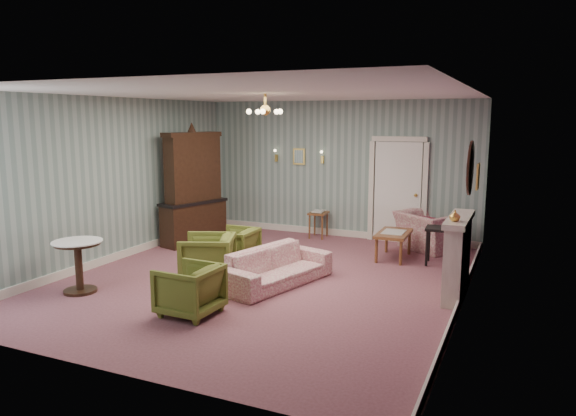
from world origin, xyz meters
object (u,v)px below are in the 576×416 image
at_px(coffee_table, 393,245).
at_px(olive_chair_c, 235,244).
at_px(dresser, 193,185).
at_px(fireplace, 457,256).
at_px(pedestal_table, 79,266).
at_px(side_table_black, 438,246).
at_px(olive_chair_b, 208,256).
at_px(olive_chair_a, 190,287).
at_px(sofa_chintz, 276,261).
at_px(wingback_chair, 430,225).

bearing_deg(coffee_table, olive_chair_c, -147.97).
bearing_deg(dresser, fireplace, 2.85).
bearing_deg(pedestal_table, side_table_black, 38.67).
height_order(olive_chair_c, dresser, dresser).
distance_m(olive_chair_b, olive_chair_c, 1.01).
distance_m(olive_chair_c, pedestal_table, 2.62).
height_order(olive_chair_a, sofa_chintz, sofa_chintz).
height_order(sofa_chintz, pedestal_table, pedestal_table).
distance_m(olive_chair_a, pedestal_table, 2.00).
bearing_deg(side_table_black, olive_chair_c, -156.46).
xyz_separation_m(sofa_chintz, pedestal_table, (-2.48, -1.51, 0.01)).
bearing_deg(side_table_black, pedestal_table, -141.33).
relative_size(fireplace, pedestal_table, 1.79).
relative_size(sofa_chintz, wingback_chair, 1.71).
height_order(sofa_chintz, coffee_table, sofa_chintz).
bearing_deg(coffee_table, dresser, -173.88).
height_order(olive_chair_b, side_table_black, olive_chair_b).
bearing_deg(fireplace, dresser, 166.85).
bearing_deg(dresser, wingback_chair, 32.99).
relative_size(olive_chair_b, sofa_chintz, 0.42).
distance_m(olive_chair_a, side_table_black, 4.57).
relative_size(olive_chair_a, dresser, 0.31).
xyz_separation_m(olive_chair_b, fireplace, (3.66, 0.85, 0.17)).
bearing_deg(dresser, pedestal_table, -69.88).
xyz_separation_m(olive_chair_b, pedestal_table, (-1.41, -1.25, -0.02)).
bearing_deg(sofa_chintz, wingback_chair, -13.32).
distance_m(olive_chair_a, olive_chair_b, 1.48).
bearing_deg(sofa_chintz, olive_chair_b, 119.47).
relative_size(wingback_chair, dresser, 0.47).
height_order(olive_chair_a, pedestal_table, pedestal_table).
height_order(side_table_black, pedestal_table, pedestal_table).
relative_size(olive_chair_a, side_table_black, 1.10).
relative_size(wingback_chair, fireplace, 0.81).
relative_size(olive_chair_a, coffee_table, 0.75).
height_order(olive_chair_b, wingback_chair, wingback_chair).
xyz_separation_m(olive_chair_b, sofa_chintz, (1.07, 0.26, -0.03)).
relative_size(wingback_chair, side_table_black, 1.70).
bearing_deg(olive_chair_b, side_table_black, 105.38).
relative_size(olive_chair_c, pedestal_table, 0.92).
bearing_deg(side_table_black, wingback_chair, 106.85).
relative_size(olive_chair_a, pedestal_table, 0.94).
relative_size(olive_chair_b, olive_chair_c, 1.13).
relative_size(olive_chair_c, side_table_black, 1.07).
height_order(wingback_chair, pedestal_table, wingback_chair).
height_order(olive_chair_c, sofa_chintz, sofa_chintz).
bearing_deg(olive_chair_a, dresser, -144.80).
xyz_separation_m(sofa_chintz, wingback_chair, (1.78, 3.21, 0.12)).
bearing_deg(sofa_chintz, olive_chair_a, 179.10).
bearing_deg(side_table_black, olive_chair_a, -124.44).
distance_m(olive_chair_c, dresser, 2.09).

